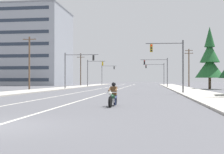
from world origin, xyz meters
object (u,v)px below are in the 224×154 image
(traffic_signal_far_left, at_px, (106,72))
(utility_pole_left_near, at_px, (29,62))
(utility_pole_right_far, at_px, (189,66))
(apartment_building_far_left_block, at_px, (34,47))
(traffic_signal_near_right, at_px, (172,59))
(motorcycle_with_rider, at_px, (113,97))
(conifer_tree_right_verge_far, at_px, (210,61))
(traffic_signal_near_left, at_px, (75,65))
(traffic_signal_mid_right, at_px, (159,68))
(traffic_signal_far_right, at_px, (158,71))
(traffic_signal_mid_left, at_px, (93,69))
(utility_pole_left_far, at_px, (81,68))

(traffic_signal_far_left, distance_m, utility_pole_left_near, 45.10)
(utility_pole_right_far, distance_m, apartment_building_far_left_block, 47.12)
(traffic_signal_near_right, xyz_separation_m, apartment_building_far_left_block, (-37.68, 50.91, 7.55))
(utility_pole_left_near, bearing_deg, traffic_signal_near_right, -23.45)
(motorcycle_with_rider, bearing_deg, apartment_building_far_left_block, 115.90)
(conifer_tree_right_verge_far, bearing_deg, traffic_signal_near_left, -172.74)
(traffic_signal_mid_right, relative_size, utility_pole_left_near, 0.74)
(utility_pole_right_far, bearing_deg, traffic_signal_far_right, 122.44)
(motorcycle_with_rider, relative_size, traffic_signal_mid_right, 0.35)
(traffic_signal_mid_left, bearing_deg, traffic_signal_mid_right, -13.69)
(traffic_signal_far_right, xyz_separation_m, traffic_signal_far_left, (-15.44, 6.76, -0.08))
(traffic_signal_mid_left, bearing_deg, utility_pole_left_far, 114.31)
(traffic_signal_near_left, bearing_deg, conifer_tree_right_verge_far, 7.26)
(utility_pole_left_far, bearing_deg, traffic_signal_near_right, -64.19)
(utility_pole_left_near, distance_m, conifer_tree_right_verge_far, 29.71)
(conifer_tree_right_verge_far, bearing_deg, apartment_building_far_left_block, 142.84)
(traffic_signal_near_right, distance_m, traffic_signal_mid_left, 35.01)
(motorcycle_with_rider, xyz_separation_m, apartment_building_far_left_block, (-32.88, 67.73, 11.03))
(traffic_signal_mid_right, xyz_separation_m, utility_pole_left_near, (-20.69, -18.46, 0.23))
(traffic_signal_mid_right, relative_size, conifer_tree_right_verge_far, 0.58)
(traffic_signal_far_right, xyz_separation_m, utility_pole_left_near, (-20.85, -38.01, 0.22))
(utility_pole_right_far, relative_size, conifer_tree_right_verge_far, 0.84)
(traffic_signal_near_left, bearing_deg, utility_pole_left_far, 101.75)
(utility_pole_right_far, relative_size, utility_pole_left_far, 1.00)
(traffic_signal_mid_right, distance_m, apartment_building_far_left_block, 44.39)
(traffic_signal_mid_left, relative_size, conifer_tree_right_verge_far, 0.58)
(traffic_signal_near_left, xyz_separation_m, utility_pole_left_far, (-6.40, 30.78, 0.67))
(traffic_signal_mid_left, height_order, utility_pole_left_far, utility_pole_left_far)
(utility_pole_left_far, xyz_separation_m, conifer_tree_right_verge_far, (29.04, -27.90, 0.05))
(utility_pole_left_near, relative_size, apartment_building_far_left_block, 0.36)
(traffic_signal_near_right, xyz_separation_m, utility_pole_left_far, (-21.57, 44.59, 0.76))
(traffic_signal_mid_right, bearing_deg, traffic_signal_near_left, -136.36)
(traffic_signal_mid_left, relative_size, utility_pole_left_near, 0.74)
(traffic_signal_near_right, bearing_deg, traffic_signal_far_left, 106.39)
(traffic_signal_far_left, xyz_separation_m, utility_pole_right_far, (22.45, -17.79, 0.71))
(traffic_signal_mid_left, relative_size, traffic_signal_far_right, 1.00)
(utility_pole_right_far, bearing_deg, apartment_building_far_left_block, 161.63)
(traffic_signal_mid_left, height_order, traffic_signal_far_right, same)
(traffic_signal_near_left, height_order, traffic_signal_far_right, same)
(traffic_signal_mid_left, bearing_deg, traffic_signal_far_right, 46.39)
(traffic_signal_near_left, distance_m, traffic_signal_mid_right, 20.13)
(traffic_signal_mid_left, height_order, apartment_building_far_left_block, apartment_building_far_left_block)
(conifer_tree_right_verge_far, bearing_deg, utility_pole_right_far, 92.65)
(traffic_signal_near_right, xyz_separation_m, conifer_tree_right_verge_far, (7.47, 16.69, 0.81))
(utility_pole_right_far, bearing_deg, motorcycle_with_rider, -102.10)
(utility_pole_left_far, bearing_deg, traffic_signal_mid_left, -65.69)
(utility_pole_left_far, bearing_deg, utility_pole_left_near, -89.55)
(traffic_signal_near_left, distance_m, traffic_signal_far_right, 36.54)
(traffic_signal_mid_left, bearing_deg, utility_pole_left_near, -104.46)
(utility_pole_left_near, bearing_deg, traffic_signal_far_right, 61.26)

